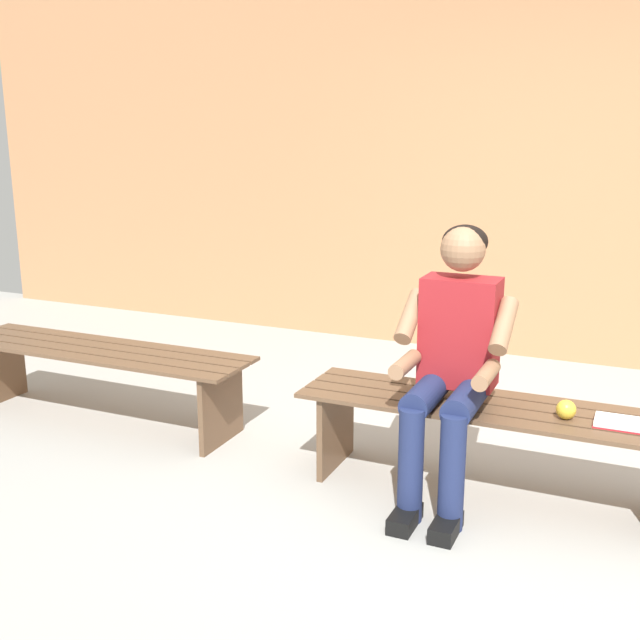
# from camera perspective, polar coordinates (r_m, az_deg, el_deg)

# --- Properties ---
(ground_plane) EXTENTS (10.00, 7.00, 0.04)m
(ground_plane) POSITION_cam_1_polar(r_m,az_deg,el_deg) (3.31, -11.97, -16.55)
(ground_plane) COLOR #9E9E99
(brick_wall) EXTENTS (9.50, 0.24, 3.01)m
(brick_wall) POSITION_cam_1_polar(r_m,az_deg,el_deg) (5.85, 13.58, 12.25)
(brick_wall) COLOR #B27A51
(brick_wall) RESTS_ON ground
(bench_near) EXTENTS (1.77, 0.47, 0.44)m
(bench_near) POSITION_cam_1_polar(r_m,az_deg,el_deg) (3.57, 12.71, -7.80)
(bench_near) COLOR brown
(bench_near) RESTS_ON ground
(bench_far) EXTENTS (1.85, 0.47, 0.44)m
(bench_far) POSITION_cam_1_polar(r_m,az_deg,el_deg) (4.53, -16.26, -3.27)
(bench_far) COLOR brown
(bench_far) RESTS_ON ground
(person_seated) EXTENTS (0.50, 0.69, 1.25)m
(person_seated) POSITION_cam_1_polar(r_m,az_deg,el_deg) (3.40, 9.95, -2.63)
(person_seated) COLOR maroon
(person_seated) RESTS_ON ground
(apple) EXTENTS (0.08, 0.08, 0.08)m
(apple) POSITION_cam_1_polar(r_m,az_deg,el_deg) (3.44, 18.07, -6.44)
(apple) COLOR gold
(apple) RESTS_ON bench_near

